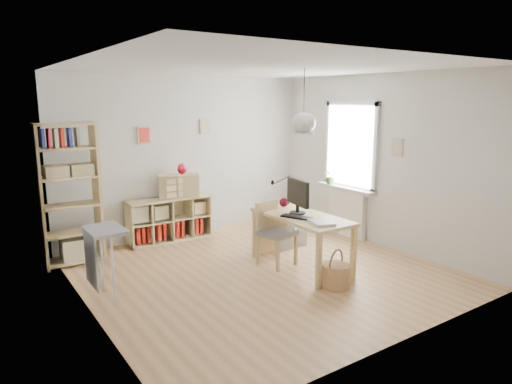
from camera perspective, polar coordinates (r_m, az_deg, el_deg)
ground at (r=6.30m, az=0.79°, el=-9.95°), size 4.50×4.50×0.00m
room_shell at (r=6.09m, az=5.95°, el=8.57°), size 4.50×4.50×4.50m
window_unit at (r=7.82m, az=11.80°, el=5.70°), size 0.07×1.16×1.46m
radiator at (r=7.98m, az=11.29°, el=-2.55°), size 0.10×0.80×0.80m
windowsill at (r=7.86m, az=11.15°, el=0.44°), size 0.22×1.20×0.06m
desk at (r=6.30m, az=5.70°, el=-3.72°), size 0.70×1.50×0.75m
cube_shelf at (r=7.74m, az=-11.00°, el=-3.76°), size 1.40×0.38×0.72m
tall_bookshelf at (r=6.85m, az=-22.40°, el=0.38°), size 0.80×0.38×2.00m
side_table at (r=5.57m, az=-18.93°, el=-6.23°), size 0.40×0.55×0.85m
chair at (r=6.45m, az=2.26°, el=-4.65°), size 0.52×0.52×0.90m
wicker_basket at (r=5.85m, az=9.95°, el=-10.16°), size 0.36×0.36×0.50m
storage_chest at (r=7.37m, az=3.31°, el=-5.08°), size 0.65×0.72×0.63m
monitor at (r=6.31m, az=5.25°, el=-0.31°), size 0.22×0.55×0.48m
keyboard at (r=6.14m, az=5.11°, el=-3.12°), size 0.31×0.45×0.02m
task_lamp at (r=6.73m, az=3.00°, el=0.56°), size 0.39×0.14×0.41m
yarn_ball at (r=6.74m, az=3.49°, el=-1.31°), size 0.13×0.13×0.13m
paper_tray at (r=5.89m, az=8.20°, el=-3.78°), size 0.35×0.40×0.03m
drawer_chest at (r=7.65m, az=-9.60°, el=0.78°), size 0.72×0.52×0.37m
red_vase at (r=7.63m, az=-9.25°, el=2.88°), size 0.15×0.15×0.18m
potted_plant at (r=8.06m, az=9.34°, el=2.01°), size 0.27×0.23×0.28m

